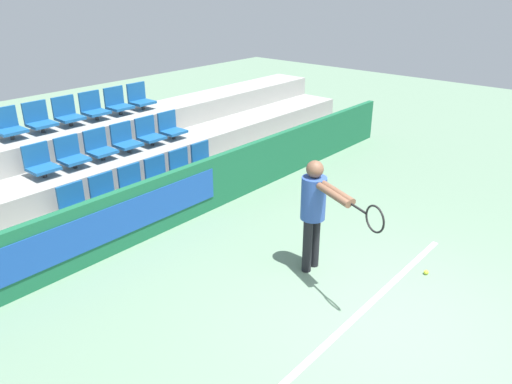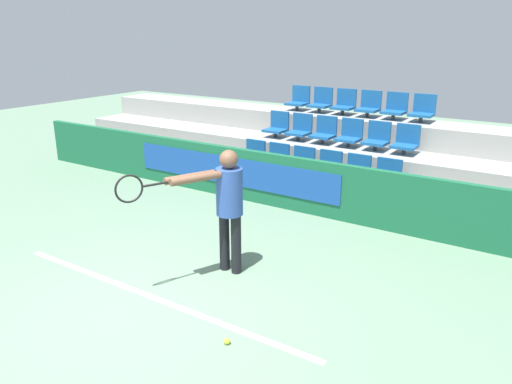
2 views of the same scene
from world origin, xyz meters
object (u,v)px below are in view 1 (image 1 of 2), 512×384
Objects in this scene: stadium_chair_15 at (94,108)px; stadium_chair_17 at (140,98)px; stadium_chair_0 at (76,204)px; stadium_chair_10 at (149,133)px; stadium_chair_11 at (171,127)px; tennis_player at (316,206)px; stadium_chair_4 at (183,166)px; stadium_chair_3 at (159,174)px; stadium_chair_9 at (125,140)px; stadium_chair_5 at (204,159)px; stadium_chair_7 at (71,155)px; stadium_chair_14 at (67,113)px; stadium_chair_16 at (118,103)px; stadium_chair_6 at (40,163)px; stadium_chair_8 at (99,147)px; tennis_ball at (426,272)px; stadium_chair_13 at (39,119)px; stadium_chair_1 at (106,193)px; stadium_chair_2 at (134,183)px; stadium_chair_12 at (8,126)px.

stadium_chair_17 is at bearing 0.00° from stadium_chair_15.
stadium_chair_10 reaches higher than stadium_chair_0.
stadium_chair_11 is 0.32× the size of tennis_player.
stadium_chair_0 is 1.00× the size of stadium_chair_4.
stadium_chair_11 is (1.06, 0.90, 0.43)m from stadium_chair_3.
stadium_chair_9 is 1.00× the size of stadium_chair_17.
stadium_chair_3 is at bearing 180.00° from stadium_chair_5.
stadium_chair_14 is at bearing 59.52° from stadium_chair_7.
stadium_chair_5 is at bearing -73.60° from stadium_chair_16.
stadium_chair_6 is 0.32× the size of tennis_player.
stadium_chair_5 is 1.00× the size of stadium_chair_7.
stadium_chair_11 is (2.65, 0.00, 0.00)m from stadium_chair_6.
stadium_chair_6 reaches higher than stadium_chair_5.
stadium_chair_6 reaches higher than stadium_chair_0.
stadium_chair_8 is 1.88m from stadium_chair_17.
stadium_chair_4 is 7.80× the size of tennis_ball.
stadium_chair_4 is at bearing -29.52° from stadium_chair_7.
stadium_chair_4 is 1.00× the size of stadium_chair_9.
stadium_chair_0 is 2.65m from stadium_chair_5.
stadium_chair_13 is at bearing 90.00° from stadium_chair_7.
stadium_chair_6 and stadium_chair_8 have the same top height.
stadium_chair_6 is at bearing 180.00° from stadium_chair_8.
stadium_chair_13 reaches higher than stadium_chair_1.
tennis_player is at bearing -81.46° from stadium_chair_8.
stadium_chair_17 is (1.06, 0.00, 0.00)m from stadium_chair_15.
tennis_ball is at bearing -63.88° from stadium_chair_6.
stadium_chair_16 is (1.59, 1.80, 0.87)m from stadium_chair_1.
stadium_chair_17 is at bearing 0.00° from stadium_chair_13.
stadium_chair_3 is 1.00× the size of stadium_chair_17.
stadium_chair_16 and stadium_chair_17 have the same top height.
stadium_chair_2 is 1.46m from stadium_chair_10.
stadium_chair_3 is at bearing 0.00° from stadium_chair_2.
tennis_player is at bearing -96.34° from stadium_chair_10.
stadium_chair_8 is 1.46m from stadium_chair_16.
stadium_chair_1 and stadium_chair_2 have the same top height.
stadium_chair_0 is at bearing -156.99° from stadium_chair_10.
stadium_chair_3 is 4.56m from tennis_ball.
stadium_chair_11 is at bearing -18.77° from stadium_chair_12.
stadium_chair_7 is 0.53m from stadium_chair_8.
stadium_chair_14 is 6.57m from tennis_ball.
stadium_chair_7 is 1.13m from stadium_chair_14.
tennis_player is at bearing -95.20° from stadium_chair_16.
stadium_chair_14 and stadium_chair_16 have the same top height.
stadium_chair_12 is 5.26m from tennis_player.
stadium_chair_16 is at bearing 29.52° from stadium_chair_7.
stadium_chair_8 is at bearing 0.00° from stadium_chair_6.
stadium_chair_11 is at bearing 23.01° from stadium_chair_1.
stadium_chair_4 is 3.21m from tennis_player.
stadium_chair_12 reaches higher than stadium_chair_11.
tennis_player is (1.67, -4.06, -0.09)m from stadium_chair_6.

